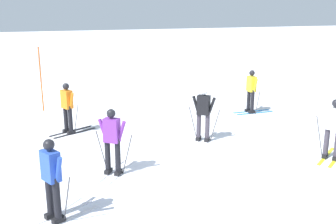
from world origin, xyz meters
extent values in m
plane|color=white|center=(0.00, 0.00, 0.00)|extent=(120.00, 120.00, 0.00)
cube|color=white|center=(0.00, 18.60, 1.01)|extent=(80.00, 9.57, 2.01)
cube|color=black|center=(-3.37, 4.48, 0.01)|extent=(1.47, 0.81, 0.02)
cube|color=black|center=(-3.25, 4.23, 0.01)|extent=(1.47, 0.81, 0.02)
cube|color=black|center=(-3.51, 4.42, 0.07)|extent=(0.29, 0.23, 0.10)
cube|color=black|center=(-3.38, 4.17, 0.07)|extent=(0.29, 0.23, 0.10)
cylinder|color=black|center=(-3.51, 4.42, 0.55)|extent=(0.14, 0.14, 0.85)
cylinder|color=black|center=(-3.38, 4.17, 0.55)|extent=(0.14, 0.14, 0.85)
cube|color=orange|center=(-3.44, 4.29, 1.17)|extent=(0.39, 0.45, 0.60)
cylinder|color=orange|center=(-3.54, 4.52, 1.16)|extent=(0.20, 0.27, 0.55)
cylinder|color=orange|center=(-3.31, 4.08, 1.16)|extent=(0.20, 0.27, 0.55)
sphere|color=black|center=(-3.44, 4.29, 1.60)|extent=(0.22, 0.22, 0.22)
cylinder|color=#38383D|center=(-3.50, 4.63, 0.53)|extent=(0.18, 0.32, 1.06)
cylinder|color=#38383D|center=(-3.21, 4.04, 0.53)|extent=(0.18, 0.32, 1.06)
cube|color=silver|center=(-4.14, -1.07, 0.01)|extent=(1.46, 0.82, 0.02)
cube|color=silver|center=(-4.01, -1.32, 0.01)|extent=(1.46, 0.82, 0.02)
cube|color=black|center=(-4.27, -1.14, 0.07)|extent=(0.29, 0.23, 0.10)
cube|color=black|center=(-4.14, -1.39, 0.07)|extent=(0.29, 0.23, 0.10)
cylinder|color=black|center=(-4.27, -1.14, 0.55)|extent=(0.14, 0.14, 0.85)
cylinder|color=black|center=(-4.14, -1.39, 0.55)|extent=(0.14, 0.14, 0.85)
cube|color=#284CB7|center=(-4.20, -1.27, 1.17)|extent=(0.39, 0.45, 0.60)
cylinder|color=#284CB7|center=(-4.30, -1.04, 1.16)|extent=(0.20, 0.27, 0.55)
cylinder|color=#284CB7|center=(-4.07, -1.48, 1.16)|extent=(0.20, 0.27, 0.55)
sphere|color=black|center=(-4.20, -1.27, 1.60)|extent=(0.22, 0.22, 0.22)
cylinder|color=#38383D|center=(-4.27, -0.93, 0.53)|extent=(0.18, 0.32, 1.07)
cylinder|color=#38383D|center=(-3.96, -1.51, 0.53)|extent=(0.18, 0.32, 1.07)
cube|color=silver|center=(-2.70, 0.75, 0.01)|extent=(1.03, 1.33, 0.02)
cube|color=silver|center=(-2.47, 0.59, 0.01)|extent=(1.03, 1.33, 0.02)
cube|color=black|center=(-2.79, 0.63, 0.07)|extent=(0.25, 0.28, 0.10)
cube|color=black|center=(-2.56, 0.47, 0.07)|extent=(0.25, 0.28, 0.10)
cylinder|color=black|center=(-2.79, 0.63, 0.55)|extent=(0.14, 0.14, 0.85)
cylinder|color=black|center=(-2.56, 0.47, 0.55)|extent=(0.14, 0.14, 0.85)
cube|color=purple|center=(-2.68, 0.55, 1.17)|extent=(0.45, 0.42, 0.60)
cylinder|color=purple|center=(-2.86, 0.72, 1.16)|extent=(0.26, 0.23, 0.55)
cylinder|color=purple|center=(-2.46, 0.42, 1.16)|extent=(0.26, 0.23, 0.55)
sphere|color=black|center=(-2.68, 0.55, 1.60)|extent=(0.22, 0.22, 0.22)
cylinder|color=#38383D|center=(-2.90, 0.84, 0.54)|extent=(0.25, 0.20, 1.08)
cylinder|color=#38383D|center=(-2.34, 0.42, 0.54)|extent=(0.25, 0.20, 1.08)
cube|color=silver|center=(0.47, 2.35, 0.01)|extent=(1.09, 1.29, 0.02)
cube|color=silver|center=(0.69, 2.17, 0.01)|extent=(1.09, 1.29, 0.02)
cube|color=black|center=(0.37, 2.23, 0.07)|extent=(0.26, 0.28, 0.10)
cube|color=black|center=(0.59, 2.06, 0.07)|extent=(0.26, 0.28, 0.10)
cylinder|color=#38333D|center=(0.37, 2.23, 0.55)|extent=(0.14, 0.14, 0.85)
cylinder|color=#38333D|center=(0.59, 2.06, 0.55)|extent=(0.14, 0.14, 0.85)
cube|color=black|center=(0.48, 2.14, 1.17)|extent=(0.45, 0.43, 0.60)
cylinder|color=black|center=(0.30, 2.32, 1.16)|extent=(0.25, 0.23, 0.55)
cylinder|color=black|center=(0.69, 2.00, 1.16)|extent=(0.25, 0.23, 0.55)
sphere|color=silver|center=(0.48, 2.14, 1.60)|extent=(0.22, 0.22, 0.22)
cylinder|color=#38383D|center=(0.27, 2.45, 0.52)|extent=(0.24, 0.20, 1.04)
cylinder|color=#38383D|center=(0.82, 1.99, 0.52)|extent=(0.24, 0.20, 1.04)
cube|color=#237AC6|center=(3.77, 4.79, 0.01)|extent=(1.60, 0.10, 0.02)
cube|color=#237AC6|center=(3.77, 4.51, 0.01)|extent=(1.60, 0.10, 0.02)
cube|color=black|center=(3.62, 4.79, 0.07)|extent=(0.26, 0.12, 0.10)
cube|color=black|center=(3.62, 4.51, 0.07)|extent=(0.26, 0.12, 0.10)
cylinder|color=black|center=(3.62, 4.79, 0.55)|extent=(0.14, 0.14, 0.85)
cylinder|color=black|center=(3.62, 4.51, 0.55)|extent=(0.14, 0.14, 0.85)
cube|color=yellow|center=(3.62, 4.65, 1.17)|extent=(0.24, 0.38, 0.60)
cylinder|color=yellow|center=(3.64, 4.90, 1.16)|extent=(0.09, 0.26, 0.55)
cylinder|color=yellow|center=(3.64, 4.40, 1.16)|extent=(0.09, 0.26, 0.55)
sphere|color=black|center=(3.62, 4.65, 1.60)|extent=(0.22, 0.22, 0.22)
cylinder|color=#38383D|center=(3.72, 5.03, 0.52)|extent=(0.03, 0.25, 1.04)
cylinder|color=#38383D|center=(3.72, 4.27, 0.52)|extent=(0.03, 0.25, 1.04)
cube|color=gold|center=(3.27, -0.18, 0.01)|extent=(1.34, 1.02, 0.02)
cube|color=gold|center=(3.43, -0.41, 0.01)|extent=(1.34, 1.02, 0.02)
cube|color=black|center=(3.15, -0.27, 0.07)|extent=(0.28, 0.25, 0.10)
cube|color=black|center=(3.31, -0.50, 0.07)|extent=(0.28, 0.25, 0.10)
cylinder|color=#38333D|center=(3.15, -0.27, 0.55)|extent=(0.14, 0.14, 0.85)
cube|color=white|center=(3.23, -0.38, 1.17)|extent=(0.42, 0.45, 0.60)
cylinder|color=white|center=(3.10, -0.17, 1.16)|extent=(0.22, 0.26, 0.55)
sphere|color=black|center=(3.23, -0.38, 1.60)|extent=(0.22, 0.22, 0.22)
cylinder|color=#38383D|center=(3.10, -0.03, 0.58)|extent=(0.18, 0.24, 1.16)
cylinder|color=#C65614|center=(-4.16, 7.58, 1.29)|extent=(0.05, 0.05, 2.58)
camera|label=1|loc=(-4.31, -8.58, 4.13)|focal=41.95mm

